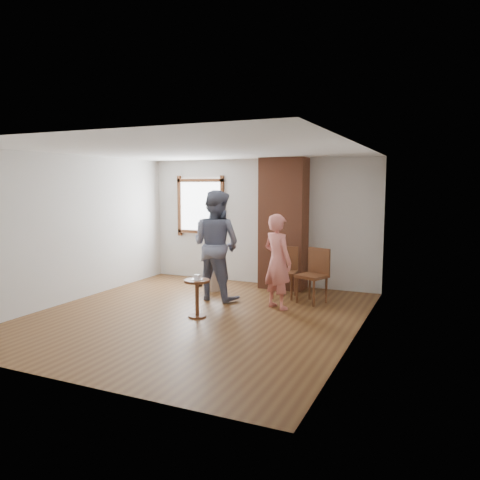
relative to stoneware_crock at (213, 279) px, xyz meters
name	(u,v)px	position (x,y,z in m)	size (l,w,h in m)	color
ground	(196,316)	(0.60, -1.73, -0.23)	(5.50, 5.50, 0.00)	brown
room_shell	(210,201)	(0.54, -1.12, 1.58)	(5.04, 5.52, 2.62)	silver
brick_chimney	(283,224)	(1.20, 0.77, 1.07)	(0.90, 0.50, 2.60)	#975035
stoneware_crock	(213,279)	(0.00, 0.00, 0.00)	(0.35, 0.35, 0.45)	tan
dark_pot	(199,282)	(-0.44, 0.23, -0.15)	(0.15, 0.15, 0.15)	black
dining_chair_left	(285,269)	(1.47, 0.08, 0.30)	(0.48, 0.48, 0.93)	brown
dining_chair_right	(315,272)	(2.08, -0.10, 0.31)	(0.58, 0.58, 0.96)	brown
side_table	(197,292)	(0.65, -1.77, 0.18)	(0.40, 0.40, 0.60)	brown
cake_plate	(197,279)	(0.65, -1.77, 0.38)	(0.18, 0.18, 0.01)	white
cake_slice	(197,277)	(0.66, -1.77, 0.41)	(0.08, 0.07, 0.06)	white
man	(216,245)	(0.38, -0.59, 0.76)	(0.96, 0.75, 1.98)	#16203E
person_pink	(278,261)	(1.62, -0.75, 0.57)	(0.58, 0.38, 1.60)	#E77D73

